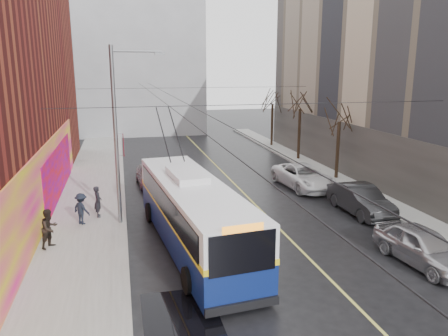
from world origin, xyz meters
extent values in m
plane|color=black|center=(0.00, 0.00, 0.00)|extent=(140.00, 140.00, 0.00)
cube|color=gray|center=(-8.00, 12.00, 0.07)|extent=(4.00, 60.00, 0.15)
cube|color=gray|center=(9.00, 12.00, 0.07)|extent=(2.00, 60.00, 0.15)
cube|color=#BFB74C|center=(1.50, 14.00, 0.00)|extent=(0.12, 50.00, 0.01)
cube|color=#FB0590|center=(-9.96, 10.00, 2.00)|extent=(0.08, 28.00, 4.00)
cube|color=#8C059B|center=(-9.92, 16.00, 1.60)|extent=(0.06, 12.00, 3.20)
cube|color=#4C4742|center=(9.97, 14.00, 2.00)|extent=(0.06, 36.00, 4.00)
cube|color=gray|center=(-6.00, 45.00, 9.00)|extent=(20.00, 12.00, 18.00)
cylinder|color=slate|center=(-6.30, 10.00, 4.50)|extent=(0.20, 0.20, 9.00)
cube|color=#4D0B13|center=(-5.95, 10.00, 4.20)|extent=(0.04, 0.60, 1.10)
cylinder|color=slate|center=(-5.10, 10.00, 8.70)|extent=(2.40, 0.10, 0.10)
cube|color=slate|center=(-4.00, 10.00, 8.60)|extent=(0.50, 0.22, 0.12)
cylinder|color=black|center=(-3.80, 15.00, 6.20)|extent=(0.02, 60.00, 0.02)
cylinder|color=black|center=(-2.80, 15.00, 6.20)|extent=(0.02, 60.00, 0.02)
cylinder|color=black|center=(0.00, 6.00, 6.40)|extent=(18.00, 0.02, 0.02)
cylinder|color=black|center=(0.00, 22.00, 6.40)|extent=(18.00, 0.02, 0.02)
cylinder|color=black|center=(9.00, 16.00, 2.10)|extent=(0.24, 0.24, 4.20)
cylinder|color=black|center=(9.00, 23.00, 2.24)|extent=(0.24, 0.24, 4.48)
cylinder|color=black|center=(9.00, 30.00, 2.18)|extent=(0.24, 0.24, 4.37)
cube|color=black|center=(-4.44, 0.87, 0.00)|extent=(2.47, 3.34, 0.01)
ellipsoid|color=slate|center=(-4.00, 9.79, 7.70)|extent=(0.44, 0.20, 0.12)
ellipsoid|color=slate|center=(-0.81, 11.57, 8.25)|extent=(0.44, 0.20, 0.12)
ellipsoid|color=slate|center=(-4.94, 11.06, 6.40)|extent=(0.44, 0.20, 0.12)
cube|color=#0A1951|center=(-3.09, 6.37, 0.95)|extent=(3.81, 12.16, 1.49)
cube|color=silver|center=(-3.09, 6.37, 2.34)|extent=(3.81, 12.16, 1.30)
cube|color=yellow|center=(-3.09, 6.37, 1.69)|extent=(3.86, 12.21, 0.22)
cube|color=black|center=(-2.47, 0.41, 2.19)|extent=(2.28, 0.28, 1.40)
cube|color=black|center=(-3.71, 12.33, 2.19)|extent=(2.28, 0.28, 1.20)
cube|color=black|center=(-4.40, 6.23, 2.24)|extent=(1.17, 10.91, 1.00)
cube|color=black|center=(-1.78, 6.50, 2.24)|extent=(1.17, 10.91, 1.00)
cube|color=silver|center=(-3.19, 7.36, 3.14)|extent=(1.70, 3.12, 0.30)
cube|color=black|center=(-2.46, 0.37, 0.35)|extent=(2.59, 0.39, 0.30)
cylinder|color=black|center=(-3.96, 2.27, 0.50)|extent=(0.40, 1.02, 1.00)
cylinder|color=black|center=(-1.39, 2.54, 0.50)|extent=(0.40, 1.02, 1.00)
cylinder|color=black|center=(-4.79, 10.20, 0.50)|extent=(0.40, 1.02, 1.00)
cylinder|color=black|center=(-2.21, 10.47, 0.50)|extent=(0.40, 1.02, 1.00)
cylinder|color=black|center=(-3.90, 10.79, 4.58)|extent=(0.42, 3.45, 2.45)
cylinder|color=black|center=(-3.20, 10.87, 4.58)|extent=(0.42, 3.45, 2.45)
imported|color=#A9A8AD|center=(5.80, 2.42, 0.78)|extent=(2.29, 4.75, 1.56)
imported|color=#28282A|center=(6.69, 8.77, 0.80)|extent=(1.80, 4.90, 1.60)
imported|color=white|center=(5.80, 14.50, 0.78)|extent=(3.10, 5.82, 1.56)
imported|color=#AFAEB3|center=(-4.26, 17.67, 0.71)|extent=(1.96, 4.30, 1.43)
imported|color=black|center=(-7.43, 11.18, 0.99)|extent=(0.45, 0.64, 1.67)
imported|color=black|center=(-9.33, 7.43, 1.03)|extent=(1.05, 1.09, 1.77)
imported|color=black|center=(-8.19, 10.20, 0.96)|extent=(1.17, 1.16, 1.62)
camera|label=1|loc=(-6.03, -11.98, 7.97)|focal=35.00mm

